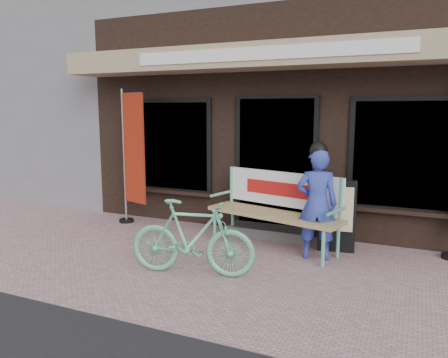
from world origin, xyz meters
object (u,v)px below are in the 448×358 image
at_px(person, 317,202).
at_px(bicycle, 192,238).
at_px(nobori_red, 132,156).
at_px(bench, 277,204).
at_px(menu_stand, 337,215).

bearing_deg(person, bicycle, -148.89).
xyz_separation_m(person, nobori_red, (-3.27, 0.47, 0.43)).
distance_m(bench, person, 0.69).
xyz_separation_m(bench, menu_stand, (0.83, 0.15, -0.12)).
relative_size(bench, menu_stand, 2.04).
xyz_separation_m(bench, bicycle, (-0.61, -1.45, -0.18)).
bearing_deg(person, bench, 144.96).
bearing_deg(bench, person, -7.48).
height_order(person, menu_stand, person).
bearing_deg(person, menu_stand, 50.35).
height_order(person, nobori_red, nobori_red).
xyz_separation_m(bicycle, nobori_red, (-2.04, 1.66, 0.74)).
relative_size(nobori_red, menu_stand, 2.29).
bearing_deg(menu_stand, person, -125.47).
relative_size(person, menu_stand, 1.54).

